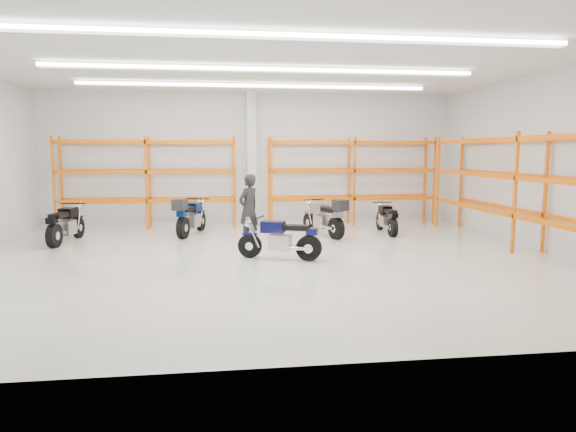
{
  "coord_description": "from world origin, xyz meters",
  "views": [
    {
      "loc": [
        -1.09,
        -11.67,
        2.49
      ],
      "look_at": [
        0.54,
        0.5,
        0.96
      ],
      "focal_mm": 32.0,
      "sensor_mm": 36.0,
      "label": 1
    }
  ],
  "objects": [
    {
      "name": "room_shell",
      "position": [
        0.0,
        0.03,
        3.28
      ],
      "size": [
        14.02,
        12.02,
        4.51
      ],
      "color": "silver",
      "rests_on": "ground"
    },
    {
      "name": "motorcycle_main",
      "position": [
        0.35,
        0.02,
        0.46
      ],
      "size": [
        1.92,
        0.96,
        0.99
      ],
      "color": "black",
      "rests_on": "ground"
    },
    {
      "name": "pallet_racking_back_right",
      "position": [
        3.4,
        5.48,
        1.79
      ],
      "size": [
        5.67,
        0.87,
        3.0
      ],
      "color": "#FF6F00",
      "rests_on": "ground"
    },
    {
      "name": "motorcycle_back_a",
      "position": [
        -5.32,
        2.93,
        0.5
      ],
      "size": [
        0.75,
        2.15,
        1.06
      ],
      "color": "black",
      "rests_on": "ground"
    },
    {
      "name": "motorcycle_back_b",
      "position": [
        -2.0,
        3.83,
        0.56
      ],
      "size": [
        1.02,
        2.22,
        1.16
      ],
      "color": "black",
      "rests_on": "ground"
    },
    {
      "name": "structural_column",
      "position": [
        0.0,
        5.82,
        2.25
      ],
      "size": [
        0.32,
        0.32,
        4.5
      ],
      "primitive_type": "cube",
      "color": "white",
      "rests_on": "ground"
    },
    {
      "name": "ground",
      "position": [
        0.0,
        0.0,
        0.0
      ],
      "size": [
        14.0,
        14.0,
        0.0
      ],
      "primitive_type": "plane",
      "color": "beige",
      "rests_on": "ground"
    },
    {
      "name": "motorcycle_back_d",
      "position": [
        3.99,
        3.39,
        0.44
      ],
      "size": [
        0.63,
        1.9,
        0.93
      ],
      "color": "black",
      "rests_on": "ground"
    },
    {
      "name": "pallet_racking_back_left",
      "position": [
        -3.4,
        5.48,
        1.79
      ],
      "size": [
        5.67,
        0.87,
        3.0
      ],
      "color": "#FF6F00",
      "rests_on": "ground"
    },
    {
      "name": "motorcycle_back_c",
      "position": [
        2.01,
        3.12,
        0.55
      ],
      "size": [
        1.08,
        2.19,
        1.16
      ],
      "color": "black",
      "rests_on": "ground"
    },
    {
      "name": "standing_man",
      "position": [
        -0.31,
        2.35,
        0.95
      ],
      "size": [
        0.81,
        0.81,
        1.9
      ],
      "primitive_type": "imported",
      "rotation": [
        0.0,
        0.0,
        3.91
      ],
      "color": "black",
      "rests_on": "ground"
    },
    {
      "name": "pallet_racking_side",
      "position": [
        6.48,
        0.0,
        1.81
      ],
      "size": [
        0.87,
        9.07,
        3.0
      ],
      "color": "#FF6F00",
      "rests_on": "ground"
    }
  ]
}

